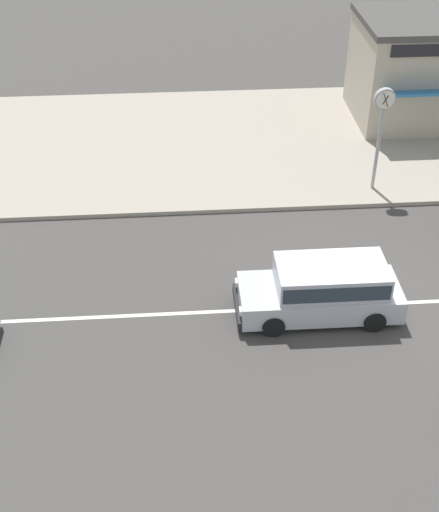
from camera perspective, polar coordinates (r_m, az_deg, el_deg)
ground_plane at (r=20.32m, az=10.79°, el=-3.88°), size 160.00×160.00×0.00m
lane_centre_stripe at (r=20.32m, az=10.79°, el=-3.88°), size 50.40×0.14×0.01m
kerb_strip at (r=28.54m, az=6.24°, el=9.16°), size 68.00×10.00×0.15m
minivan_silver_0 at (r=19.42m, az=8.38°, el=-2.52°), size 4.48×1.90×1.56m
street_clock at (r=24.35m, az=12.92°, el=11.00°), size 0.70×0.22×3.66m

